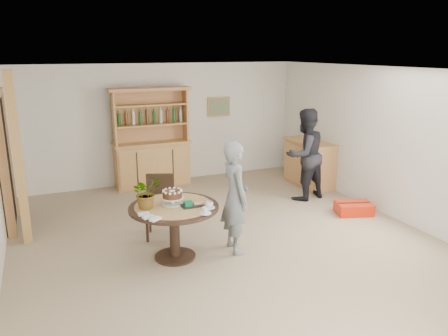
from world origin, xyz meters
TOP-DOWN VIEW (x-y plane):
  - ground at (0.00, 0.00)m, footprint 7.00×7.00m
  - room_shell at (0.00, 0.01)m, footprint 6.04×7.04m
  - doorway at (-2.93, 2.00)m, footprint 0.13×1.10m
  - pine_post at (-2.70, 1.20)m, footprint 0.12×0.12m
  - hutch at (-0.30, 3.24)m, footprint 1.62×0.54m
  - sideboard at (2.74, 2.00)m, footprint 0.54×1.26m
  - dining_table at (-0.84, -0.13)m, footprint 1.20×1.20m
  - dining_chair at (-0.81, 0.70)m, footprint 0.54×0.54m
  - birthday_cake at (-0.84, -0.08)m, footprint 0.30×0.30m
  - flower_vase at (-1.19, -0.08)m, footprint 0.47×0.44m
  - gift_tray at (-0.62, -0.25)m, footprint 0.30×0.20m
  - coffee_cup_a at (-0.44, -0.41)m, footprint 0.15×0.15m
  - coffee_cup_b at (-0.56, -0.58)m, footprint 0.15×0.15m
  - napkins at (-1.25, -0.44)m, footprint 0.24×0.33m
  - teen_boy at (0.01, -0.23)m, footprint 0.41×0.60m
  - adult_person at (2.14, 1.30)m, footprint 0.95×0.80m
  - red_suitcase at (2.50, 0.24)m, footprint 0.69×0.56m

SIDE VIEW (x-z plane):
  - ground at x=0.00m, z-range 0.00..0.00m
  - red_suitcase at x=2.50m, z-range 0.00..0.21m
  - sideboard at x=2.74m, z-range 0.00..0.94m
  - dining_chair at x=-0.81m, z-range 0.06..1.01m
  - dining_table at x=-0.84m, z-range 0.22..0.98m
  - hutch at x=-0.30m, z-range -0.33..1.71m
  - napkins at x=-1.25m, z-range 0.76..0.79m
  - gift_tray at x=-0.62m, z-range 0.75..0.83m
  - teen_boy at x=0.01m, z-range 0.00..1.59m
  - coffee_cup_b at x=-0.56m, z-range 0.75..0.84m
  - coffee_cup_a at x=-0.44m, z-range 0.76..0.84m
  - adult_person at x=2.14m, z-range 0.00..1.73m
  - birthday_cake at x=-0.84m, z-range 0.78..0.98m
  - flower_vase at x=-1.19m, z-range 0.76..1.18m
  - doorway at x=-2.93m, z-range 0.02..2.20m
  - pine_post at x=-2.70m, z-range 0.00..2.50m
  - room_shell at x=0.00m, z-range 0.48..3.00m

